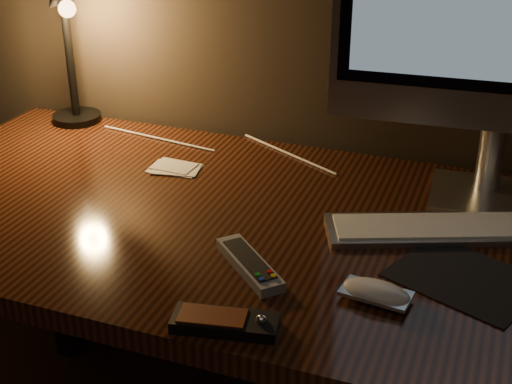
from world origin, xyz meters
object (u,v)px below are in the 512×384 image
(desk, at_px, (284,263))
(mouse, at_px, (376,294))
(keyboard, at_px, (441,228))
(media_remote, at_px, (225,322))
(tv_remote, at_px, (249,264))
(desk_lamp, at_px, (65,15))

(desk, xyz_separation_m, mouse, (0.23, -0.25, 0.14))
(keyboard, relative_size, mouse, 3.85)
(mouse, xyz_separation_m, media_remote, (-0.19, -0.15, 0.00))
(tv_remote, bearing_deg, mouse, 39.58)
(tv_remote, bearing_deg, desk, 137.61)
(media_remote, distance_m, tv_remote, 0.16)
(tv_remote, xyz_separation_m, desk_lamp, (-0.63, 0.46, 0.26))
(mouse, height_order, media_remote, media_remote)
(desk_lamp, bearing_deg, media_remote, -30.16)
(keyboard, xyz_separation_m, mouse, (-0.06, -0.25, 0.00))
(desk, xyz_separation_m, desk_lamp, (-0.61, 0.22, 0.40))
(mouse, distance_m, media_remote, 0.24)
(media_remote, bearing_deg, desk, 85.02)
(keyboard, distance_m, media_remote, 0.47)
(desk, bearing_deg, mouse, -47.28)
(keyboard, height_order, tv_remote, tv_remote)
(tv_remote, bearing_deg, desk_lamp, -172.74)
(media_remote, relative_size, tv_remote, 1.03)
(keyboard, xyz_separation_m, tv_remote, (-0.28, -0.24, 0.00))
(mouse, xyz_separation_m, tv_remote, (-0.21, 0.01, -0.00))
(keyboard, bearing_deg, media_remote, -144.50)
(mouse, height_order, tv_remote, tv_remote)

